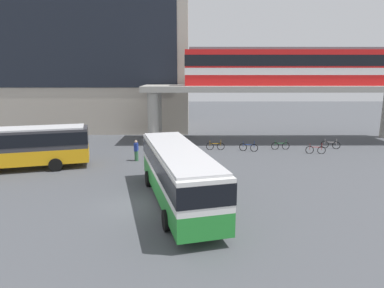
% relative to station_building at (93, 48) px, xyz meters
% --- Properties ---
extents(ground_plane, '(120.00, 120.00, 0.00)m').
position_rel_station_building_xyz_m(ground_plane, '(9.58, -17.79, -10.41)').
color(ground_plane, '#47494F').
extents(station_building, '(24.78, 11.86, 20.81)m').
position_rel_station_building_xyz_m(station_building, '(0.00, 0.00, 0.00)').
color(station_building, '#B2A899').
rests_on(station_building, ground_plane).
extents(elevated_platform, '(28.64, 5.77, 5.99)m').
position_rel_station_building_xyz_m(elevated_platform, '(21.99, -9.62, -5.34)').
color(elevated_platform, '#9E9B93').
rests_on(elevated_platform, ground_plane).
extents(train, '(21.49, 2.96, 3.84)m').
position_rel_station_building_xyz_m(train, '(22.82, -9.62, -2.45)').
color(train, red).
rests_on(train, elevated_platform).
extents(bus_main, '(5.19, 11.33, 3.22)m').
position_rel_station_building_xyz_m(bus_main, '(11.92, -27.62, -8.42)').
color(bus_main, '#268C33').
rests_on(bus_main, ground_plane).
extents(bus_secondary, '(11.32, 5.39, 3.22)m').
position_rel_station_building_xyz_m(bus_secondary, '(-0.85, -20.72, -8.42)').
color(bus_secondary, orange).
rests_on(bus_secondary, ground_plane).
extents(bicycle_silver, '(1.67, 0.75, 1.04)m').
position_rel_station_building_xyz_m(bicycle_silver, '(26.45, -13.37, -10.05)').
color(bicycle_silver, black).
rests_on(bicycle_silver, ground_plane).
extents(bicycle_blue, '(1.71, 0.64, 1.04)m').
position_rel_station_building_xyz_m(bicycle_blue, '(18.18, -14.50, -10.05)').
color(bicycle_blue, black).
rests_on(bicycle_blue, ground_plane).
extents(bicycle_orange, '(1.79, 0.10, 1.04)m').
position_rel_station_building_xyz_m(bicycle_orange, '(15.06, -13.92, -10.05)').
color(bicycle_orange, black).
rests_on(bicycle_orange, ground_plane).
extents(bicycle_green, '(1.79, 0.11, 1.04)m').
position_rel_station_building_xyz_m(bicycle_green, '(21.39, -13.82, -10.05)').
color(bicycle_green, black).
rests_on(bicycle_green, ground_plane).
extents(bicycle_red, '(1.78, 0.31, 1.04)m').
position_rel_station_building_xyz_m(bicycle_red, '(24.16, -15.59, -10.05)').
color(bicycle_red, black).
rests_on(bicycle_red, ground_plane).
extents(pedestrian_at_kerb, '(0.33, 0.44, 1.77)m').
position_rel_station_building_xyz_m(pedestrian_at_kerb, '(8.08, -18.05, -9.57)').
color(pedestrian_at_kerb, '#33663F').
rests_on(pedestrian_at_kerb, ground_plane).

